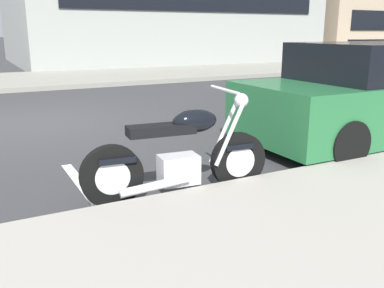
# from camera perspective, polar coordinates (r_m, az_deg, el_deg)

# --- Properties ---
(ground_plane) EXTENTS (260.00, 260.00, 0.00)m
(ground_plane) POSITION_cam_1_polar(r_m,az_deg,el_deg) (8.47, -20.55, 2.58)
(ground_plane) COLOR #333335
(sidewalk_far_curb) EXTENTS (120.00, 5.00, 0.14)m
(sidewalk_far_curb) POSITION_cam_1_polar(r_m,az_deg,el_deg) (20.15, 12.61, 10.02)
(sidewalk_far_curb) COLOR gray
(sidewalk_far_curb) RESTS_ON ground
(parking_stall_stripe) EXTENTS (0.12, 2.20, 0.01)m
(parking_stall_stripe) POSITION_cam_1_polar(r_m,az_deg,el_deg) (4.69, -13.81, -6.36)
(parking_stall_stripe) COLOR silver
(parking_stall_stripe) RESTS_ON ground
(parked_motorcycle) EXTENTS (2.01, 0.62, 1.11)m
(parked_motorcycle) POSITION_cam_1_polar(r_m,az_deg,el_deg) (4.35, -1.56, -1.79)
(parked_motorcycle) COLOR black
(parked_motorcycle) RESTS_ON ground
(parked_car_across_street) EXTENTS (4.24, 1.90, 1.51)m
(parked_car_across_street) POSITION_cam_1_polar(r_m,az_deg,el_deg) (7.12, 23.20, 5.97)
(parked_car_across_street) COLOR #236638
(parked_car_across_street) RESTS_ON ground
(car_opposite_curb) EXTENTS (4.66, 1.91, 1.34)m
(car_opposite_curb) POSITION_cam_1_polar(r_m,az_deg,el_deg) (19.58, 23.77, 10.66)
(car_opposite_curb) COLOR silver
(car_opposite_curb) RESTS_ON ground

